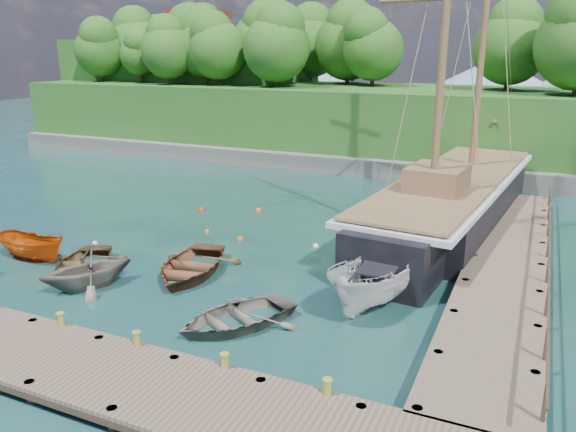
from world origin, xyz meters
name	(u,v)px	position (x,y,z in m)	size (l,w,h in m)	color
ground	(182,288)	(0.00, 0.00, 0.00)	(160.00, 160.00, 0.00)	#15332E
dock_near	(105,374)	(2.00, -6.50, 0.43)	(20.00, 3.20, 1.10)	brown
dock_east	(507,263)	(11.50, 7.00, 0.43)	(3.20, 24.00, 1.10)	brown
bollard_1	(64,342)	(-1.00, -5.10, 0.00)	(0.26, 0.26, 0.45)	olive
bollard_2	(139,363)	(2.00, -5.10, 0.00)	(0.26, 0.26, 0.45)	olive
bollard_3	(226,387)	(5.00, -5.10, 0.00)	(0.26, 0.26, 0.45)	olive
bollard_4	(327,415)	(8.00, -5.10, 0.00)	(0.26, 0.26, 0.45)	olive
rowboat_0	(83,272)	(-4.77, -0.33, 0.00)	(3.14, 4.39, 0.91)	brown
rowboat_1	(89,287)	(-3.42, -1.42, 0.00)	(3.03, 3.52, 1.85)	#696257
rowboat_2	(191,274)	(-0.51, 1.39, 0.00)	(3.47, 4.86, 1.01)	brown
rowboat_3	(236,325)	(3.47, -1.79, 0.00)	(3.05, 4.27, 0.89)	#615B50
motorboat_orange	(34,260)	(-7.84, -0.08, 0.00)	(1.36, 3.63, 1.40)	#C44708
cabin_boat_white	(376,305)	(7.38, 1.74, 0.00)	(2.08, 5.54, 2.14)	silver
schooner	(451,205)	(8.28, 12.84, 1.12)	(6.99, 27.53, 20.17)	black
mooring_buoy_0	(95,244)	(-6.87, 2.68, 0.00)	(0.27, 0.27, 0.27)	silver
mooring_buoy_1	(207,232)	(-2.90, 6.45, 0.00)	(0.28, 0.28, 0.28)	#DC5F12
mooring_buoy_2	(240,240)	(-0.74, 6.09, 0.00)	(0.34, 0.34, 0.34)	#CF5A11
mooring_buoy_3	(316,247)	(3.00, 6.73, 0.00)	(0.28, 0.28, 0.28)	white
mooring_buoy_4	(202,211)	(-5.37, 9.77, 0.00)	(0.36, 0.36, 0.36)	red
mooring_buoy_5	(259,211)	(-2.31, 11.08, 0.00)	(0.36, 0.36, 0.36)	#F8540F
headland	(257,88)	(-12.88, 31.36, 5.54)	(51.00, 19.31, 12.90)	#474744
distant_ridge	(488,84)	(4.30, 70.00, 4.35)	(117.00, 40.00, 10.00)	#728CA5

